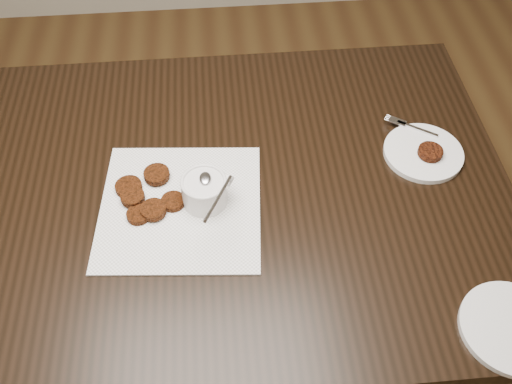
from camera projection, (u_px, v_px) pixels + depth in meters
table at (197, 280)px, 1.50m from camera, size 1.41×0.91×0.75m
napkin at (180, 206)px, 1.18m from camera, size 0.36×0.36×0.00m
sauce_ramekin at (203, 181)px, 1.14m from camera, size 0.16×0.16×0.13m
patty_cluster at (145, 198)px, 1.18m from camera, size 0.19×0.19×0.02m
plate_with_patty at (424, 151)px, 1.27m from camera, size 0.25×0.25×0.03m
plate_empty at (512, 328)px, 1.00m from camera, size 0.23×0.23×0.01m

